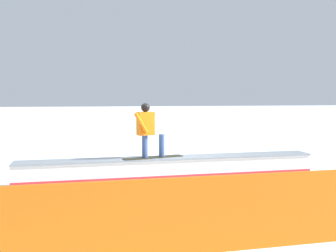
% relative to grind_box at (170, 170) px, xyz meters
% --- Properties ---
extents(ground_plane, '(120.00, 120.00, 0.00)m').
position_rel_grind_box_xyz_m(ground_plane, '(0.00, 0.00, -0.28)').
color(ground_plane, white).
extents(grind_box, '(7.59, 1.16, 0.63)m').
position_rel_grind_box_xyz_m(grind_box, '(0.00, 0.00, 0.00)').
color(grind_box, white).
rests_on(grind_box, ground_plane).
extents(snowboarder, '(1.56, 0.70, 1.37)m').
position_rel_grind_box_xyz_m(snowboarder, '(0.58, 0.07, 1.08)').
color(snowboarder, black).
rests_on(snowboarder, grind_box).
extents(safety_fence, '(10.82, 0.81, 1.09)m').
position_rel_grind_box_xyz_m(safety_fence, '(0.00, 4.47, 0.26)').
color(safety_fence, orange).
rests_on(safety_fence, ground_plane).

